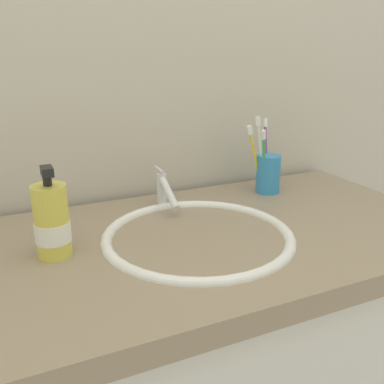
% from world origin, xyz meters
% --- Properties ---
extents(tiled_wall_back, '(2.35, 0.04, 2.40)m').
position_xyz_m(tiled_wall_back, '(0.00, 0.33, 1.20)').
color(tiled_wall_back, beige).
rests_on(tiled_wall_back, ground).
extents(sink_basin, '(0.40, 0.40, 0.11)m').
position_xyz_m(sink_basin, '(-0.01, -0.01, 0.79)').
color(sink_basin, white).
rests_on(sink_basin, vanity_counter).
extents(faucet, '(0.02, 0.14, 0.09)m').
position_xyz_m(faucet, '(-0.01, 0.18, 0.87)').
color(faucet, silver).
rests_on(faucet, sink_basin).
extents(toothbrush_cup, '(0.06, 0.06, 0.10)m').
position_xyz_m(toothbrush_cup, '(0.29, 0.18, 0.87)').
color(toothbrush_cup, '#338CCC').
rests_on(toothbrush_cup, vanity_counter).
extents(toothbrush_purple, '(0.01, 0.05, 0.19)m').
position_xyz_m(toothbrush_purple, '(0.30, 0.21, 0.93)').
color(toothbrush_purple, purple).
rests_on(toothbrush_purple, toothbrush_cup).
extents(toothbrush_white, '(0.03, 0.03, 0.20)m').
position_xyz_m(toothbrush_white, '(0.27, 0.19, 0.94)').
color(toothbrush_white, white).
rests_on(toothbrush_white, toothbrush_cup).
extents(toothbrush_green, '(0.04, 0.03, 0.17)m').
position_xyz_m(toothbrush_green, '(0.27, 0.17, 0.92)').
color(toothbrush_green, green).
rests_on(toothbrush_green, toothbrush_cup).
extents(toothbrush_yellow, '(0.06, 0.02, 0.18)m').
position_xyz_m(toothbrush_yellow, '(0.25, 0.19, 0.93)').
color(toothbrush_yellow, yellow).
rests_on(toothbrush_yellow, toothbrush_cup).
extents(soap_dispenser, '(0.07, 0.07, 0.18)m').
position_xyz_m(soap_dispenser, '(-0.29, 0.03, 0.89)').
color(soap_dispenser, '#DBCC4C').
rests_on(soap_dispenser, vanity_counter).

